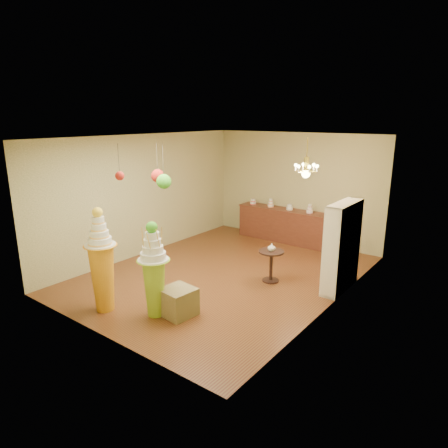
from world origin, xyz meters
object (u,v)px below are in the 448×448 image
Objects in this scene: pedestal_orange at (102,270)px; sideboard at (289,225)px; pedestal_green at (154,276)px; round_table at (271,262)px.

pedestal_orange is 5.69m from sideboard.
round_table is at bearing 71.35° from pedestal_green.
pedestal_orange reaches higher than sideboard.
round_table is (1.03, -2.70, -0.04)m from sideboard.
pedestal_green reaches higher than round_table.
sideboard is (0.71, 5.64, -0.30)m from pedestal_orange.
pedestal_orange is at bearing -155.04° from pedestal_green.
pedestal_orange reaches higher than round_table.
sideboard reaches higher than round_table.
pedestal_green is at bearing -108.65° from round_table.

